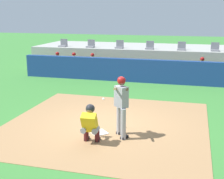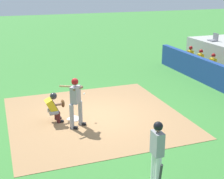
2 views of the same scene
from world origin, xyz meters
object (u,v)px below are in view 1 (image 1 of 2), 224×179
Objects in this scene: stadium_seat_2 at (119,46)px; dugout_player_0 at (57,63)px; stadium_seat_1 at (91,45)px; batter_at_plate at (121,103)px; dugout_player_3 at (202,69)px; home_plate at (99,133)px; stadium_seat_4 at (182,48)px; catcher_crouched at (90,122)px; dugout_player_2 at (92,64)px; stadium_seat_5 at (215,49)px; dugout_player_1 at (73,64)px; stadium_seat_3 at (150,47)px; stadium_seat_0 at (63,44)px.

dugout_player_0 is at bearing -148.03° from stadium_seat_2.
stadium_seat_1 is 1.86m from stadium_seat_2.
batter_at_plate reaches higher than dugout_player_3.
stadium_seat_4 is (1.86, 10.18, 1.51)m from home_plate.
catcher_crouched is (-0.02, -0.72, 0.59)m from home_plate.
catcher_crouched is 9.34m from dugout_player_2.
stadium_seat_1 is 7.43m from stadium_seat_5.
dugout_player_2 is 2.71× the size of stadium_seat_4.
batter_at_plate is at bearing -96.47° from stadium_seat_4.
stadium_seat_1 is at bearing 79.57° from dugout_player_1.
stadium_seat_3 is 1.86m from stadium_seat_4.
stadium_seat_0 and stadium_seat_4 have the same top height.
dugout_player_0 and dugout_player_3 have the same top height.
stadium_seat_4 reaches higher than home_plate.
stadium_seat_0 is (-2.61, 2.03, 0.86)m from dugout_player_2.
stadium_seat_4 is (1.16, 10.26, 0.50)m from batter_at_plate.
dugout_player_3 is 2.50m from stadium_seat_4.
home_plate is at bearing -100.34° from stadium_seat_4.
home_plate is 9.14m from dugout_player_1.
dugout_player_1 is 2.71× the size of stadium_seat_0.
stadium_seat_1 is at bearing 108.72° from catcher_crouched.
stadium_seat_0 is 1.00× the size of stadium_seat_4.
dugout_player_3 is (7.11, 0.00, 0.00)m from dugout_player_1.
stadium_seat_0 reaches higher than dugout_player_3.
stadium_seat_3 is 1.00× the size of stadium_seat_5.
stadium_seat_5 is at bearing 71.09° from catcher_crouched.
catcher_crouched is at bearing -90.11° from stadium_seat_3.
stadium_seat_3 is 3.71m from stadium_seat_5.
stadium_seat_0 is (-6.26, 10.26, 0.50)m from batter_at_plate.
stadium_seat_1 is (-0.75, 2.03, 0.86)m from dugout_player_2.
home_plate is at bearing -61.31° from stadium_seat_0.
stadium_seat_4 is at bearing 0.00° from stadium_seat_3.
stadium_seat_3 and stadium_seat_4 have the same top height.
stadium_seat_2 reaches higher than dugout_player_3.
batter_at_plate is at bearing -105.79° from dugout_player_3.
stadium_seat_1 is at bearing 0.00° from stadium_seat_0.
dugout_player_3 is at bearing 0.00° from dugout_player_2.
dugout_player_0 is (-5.10, 8.87, 0.06)m from catcher_crouched.
stadium_seat_2 and stadium_seat_4 have the same top height.
dugout_player_0 reaches higher than catcher_crouched.
stadium_seat_1 and stadium_seat_5 have the same top height.
catcher_crouched is (-0.71, -0.64, -0.43)m from batter_at_plate.
stadium_seat_0 is at bearing 180.00° from stadium_seat_2.
stadium_seat_5 is at bearing 0.00° from stadium_seat_0.
home_plate is 0.92× the size of stadium_seat_2.
stadium_seat_5 is at bearing 69.95° from home_plate.
catcher_crouched is at bearing -80.44° from stadium_seat_2.
dugout_player_3 is at bearing 71.08° from catcher_crouched.
stadium_seat_4 is (-1.16, 2.03, 0.86)m from dugout_player_3.
dugout_player_2 is 1.00× the size of dugout_player_3.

